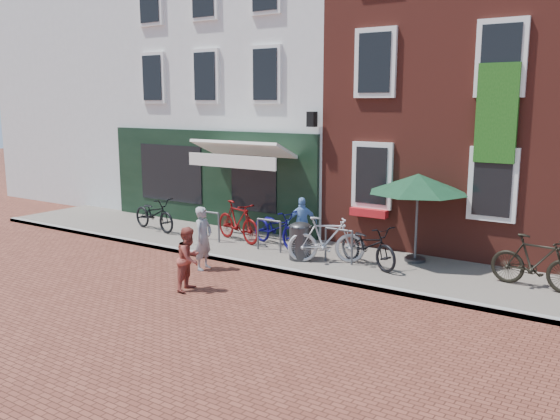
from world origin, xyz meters
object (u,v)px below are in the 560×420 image
Objects in this scene: bicycle_3 at (326,240)px; bicycle_2 at (276,227)px; bicycle_5 at (536,262)px; bicycle_4 at (368,245)px; woman at (203,238)px; boy at (189,259)px; bicycle_0 at (154,214)px; litter_bin at (300,239)px; cafe_person at (302,222)px; parasol at (418,180)px; bicycle_1 at (238,221)px.

bicycle_2 is at bearing 40.50° from bicycle_3.
bicycle_5 is (6.40, -0.05, 0.05)m from bicycle_2.
woman is at bearing 146.96° from bicycle_4.
bicycle_3 is (1.50, 3.11, -0.02)m from boy.
bicycle_4 is (6.93, -0.01, 0.00)m from bicycle_0.
boy is 3.45m from bicycle_3.
bicycle_3 reaches higher than bicycle_2.
boy reaches higher than litter_bin.
woman reaches higher than bicycle_4.
cafe_person reaches higher than bicycle_3.
bicycle_0 is at bearing -172.62° from parasol.
bicycle_2 is at bearing -73.77° from bicycle_0.
bicycle_2 is at bearing 106.03° from bicycle_4.
bicycle_1 is at bearing 50.47° from bicycle_3.
bicycle_1 is 4.02m from bicycle_4.
litter_bin is 1.21m from cafe_person.
bicycle_1 is 7.57m from bicycle_5.
bicycle_1 is (2.92, 0.26, 0.05)m from bicycle_0.
parasol is 5.19m from woman.
woman reaches higher than boy.
bicycle_1 and bicycle_5 have the same top height.
woman is at bearing -144.63° from bicycle_1.
bicycle_1 is (-4.77, -0.73, -1.41)m from parasol.
bicycle_5 is (2.79, -0.64, -1.41)m from parasol.
bicycle_0 is (-5.32, 0.39, -0.01)m from litter_bin.
cafe_person is (-2.96, -0.33, -1.30)m from parasol.
litter_bin is at bearing -26.46° from boy.
woman is 3.82m from bicycle_4.
cafe_person is (1.02, 2.73, 0.02)m from woman.
parasol reaches higher than bicycle_4.
litter_bin is 5.22m from bicycle_5.
parasol is 3.19m from bicycle_5.
cafe_person is 2.30m from bicycle_4.
bicycle_0 is 1.00× the size of bicycle_4.
boy is 0.73× the size of bicycle_3.
woman is 1.54m from boy.
boy reaches higher than bicycle_5.
bicycle_3 is (1.25, -0.95, -0.11)m from cafe_person.
parasol is at bearing -58.50° from woman.
woman is at bearing -142.43° from parasol.
litter_bin is at bearing -149.77° from parasol.
bicycle_2 is 1.03× the size of bicycle_3.
cafe_person reaches higher than litter_bin.
bicycle_5 reaches higher than litter_bin.
bicycle_2 and bicycle_4 have the same top height.
litter_bin is 0.52× the size of bicycle_4.
boy is at bearing 50.68° from cafe_person.
bicycle_3 is 1.00× the size of bicycle_5.
bicycle_1 reaches higher than bicycle_2.
bicycle_5 reaches higher than bicycle_4.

